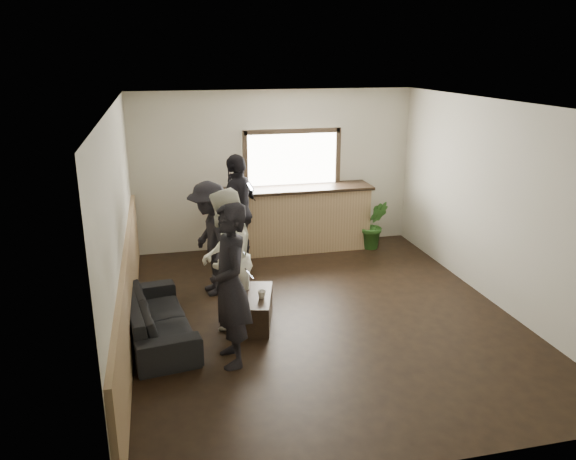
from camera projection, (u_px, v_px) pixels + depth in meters
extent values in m
cube|color=black|center=(321.00, 315.00, 7.59)|extent=(5.00, 6.00, 0.01)
cube|color=silver|center=(325.00, 104.00, 6.75)|extent=(5.00, 6.00, 0.01)
cube|color=beige|center=(275.00, 170.00, 9.96)|extent=(5.00, 0.01, 2.80)
cube|color=beige|center=(432.00, 319.00, 4.39)|extent=(5.00, 0.01, 2.80)
cube|color=beige|center=(120.00, 229.00, 6.63)|extent=(0.01, 6.00, 2.80)
cube|color=beige|center=(497.00, 204.00, 7.71)|extent=(0.01, 6.00, 2.80)
cube|color=tan|center=(129.00, 295.00, 6.89)|extent=(0.06, 5.90, 1.10)
cube|color=#A07E56|center=(295.00, 220.00, 9.98)|extent=(2.60, 0.60, 1.10)
cube|color=black|center=(296.00, 189.00, 9.81)|extent=(2.70, 0.68, 0.05)
cube|color=white|center=(292.00, 159.00, 9.93)|extent=(1.60, 0.06, 0.90)
cube|color=#3F3326|center=(292.00, 131.00, 9.75)|extent=(1.72, 0.08, 0.08)
cube|color=#3F3326|center=(245.00, 161.00, 9.72)|extent=(0.08, 0.08, 1.06)
cube|color=#3F3326|center=(338.00, 157.00, 10.08)|extent=(0.08, 0.08, 1.06)
imported|color=black|center=(157.00, 317.00, 6.92)|extent=(0.99, 1.95, 0.54)
cube|color=black|center=(252.00, 309.00, 7.31)|extent=(0.71, 1.00, 0.40)
imported|color=silver|center=(242.00, 285.00, 7.44)|extent=(0.17, 0.17, 0.10)
imported|color=silver|center=(262.00, 294.00, 7.14)|extent=(0.15, 0.15, 0.10)
imported|color=#2D6623|center=(374.00, 225.00, 10.07)|extent=(0.54, 0.46, 0.89)
imported|color=black|center=(230.00, 286.00, 6.18)|extent=(0.51, 0.72, 1.88)
cube|color=black|center=(249.00, 274.00, 6.21)|extent=(0.10, 0.08, 0.12)
cube|color=#D4DDFA|center=(249.00, 274.00, 6.20)|extent=(0.08, 0.07, 0.11)
imported|color=white|center=(225.00, 259.00, 7.08)|extent=(0.94, 1.05, 1.80)
cube|color=black|center=(242.00, 249.00, 7.02)|extent=(0.11, 0.10, 0.12)
cube|color=#D4DDFA|center=(242.00, 249.00, 7.01)|extent=(0.09, 0.09, 0.11)
imported|color=black|center=(210.00, 239.00, 8.07)|extent=(0.78, 1.16, 1.67)
cube|color=black|center=(225.00, 221.00, 8.08)|extent=(0.10, 0.08, 0.12)
cube|color=#D4DDFA|center=(225.00, 221.00, 8.07)|extent=(0.09, 0.07, 0.11)
imported|color=black|center=(238.00, 212.00, 9.01)|extent=(1.04, 1.16, 1.89)
cube|color=black|center=(250.00, 187.00, 8.79)|extent=(0.12, 0.11, 0.12)
cube|color=#D4DDFA|center=(250.00, 187.00, 8.79)|extent=(0.10, 0.10, 0.11)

